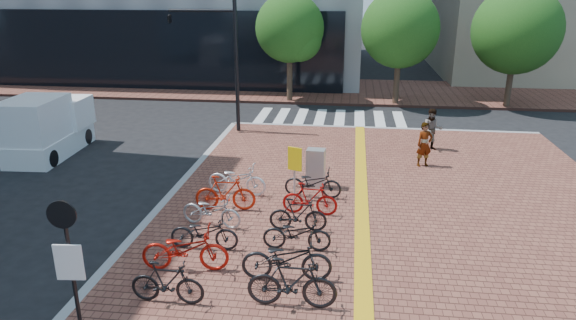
# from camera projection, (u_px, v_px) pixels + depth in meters

# --- Properties ---
(ground) EXTENTS (120.00, 120.00, 0.00)m
(ground) POSITION_uv_depth(u_px,v_px,m) (283.00, 253.00, 12.98)
(ground) COLOR black
(ground) RESTS_ON ground
(kerb_north) EXTENTS (14.00, 0.25, 0.15)m
(kerb_north) POSITION_uv_depth(u_px,v_px,m) (381.00, 129.00, 23.86)
(kerb_north) COLOR gray
(kerb_north) RESTS_ON ground
(far_sidewalk) EXTENTS (70.00, 8.00, 0.15)m
(far_sidewalk) POSITION_uv_depth(u_px,v_px,m) (327.00, 90.00, 32.67)
(far_sidewalk) COLOR brown
(far_sidewalk) RESTS_ON ground
(crosswalk) EXTENTS (7.50, 4.00, 0.01)m
(crosswalk) POSITION_uv_depth(u_px,v_px,m) (330.00, 119.00, 26.06)
(crosswalk) COLOR silver
(crosswalk) RESTS_ON ground
(street_trees) EXTENTS (16.20, 4.60, 6.35)m
(street_trees) POSITION_uv_depth(u_px,v_px,m) (420.00, 31.00, 27.44)
(street_trees) COLOR #38281E
(street_trees) RESTS_ON far_sidewalk
(bike_0) EXTENTS (1.58, 0.47, 0.95)m
(bike_0) POSITION_uv_depth(u_px,v_px,m) (167.00, 283.00, 10.54)
(bike_0) COLOR black
(bike_0) RESTS_ON sidewalk
(bike_1) EXTENTS (2.08, 0.91, 1.06)m
(bike_1) POSITION_uv_depth(u_px,v_px,m) (185.00, 249.00, 11.76)
(bike_1) COLOR #B7160D
(bike_1) RESTS_ON sidewalk
(bike_2) EXTENTS (1.73, 0.64, 0.90)m
(bike_2) POSITION_uv_depth(u_px,v_px,m) (204.00, 232.00, 12.74)
(bike_2) COLOR black
(bike_2) RESTS_ON sidewalk
(bike_3) EXTENTS (1.82, 0.93, 0.91)m
(bike_3) POSITION_uv_depth(u_px,v_px,m) (211.00, 210.00, 13.97)
(bike_3) COLOR #A4A4A8
(bike_3) RESTS_ON sidewalk
(bike_4) EXTENTS (1.82, 0.66, 1.07)m
(bike_4) POSITION_uv_depth(u_px,v_px,m) (225.00, 193.00, 14.94)
(bike_4) COLOR red
(bike_4) RESTS_ON sidewalk
(bike_5) EXTENTS (1.97, 0.90, 1.00)m
(bike_5) POSITION_uv_depth(u_px,v_px,m) (237.00, 179.00, 16.11)
(bike_5) COLOR white
(bike_5) RESTS_ON sidewalk
(bike_6) EXTENTS (1.85, 0.53, 1.11)m
(bike_6) POSITION_uv_depth(u_px,v_px,m) (292.00, 283.00, 10.39)
(bike_6) COLOR black
(bike_6) RESTS_ON sidewalk
(bike_7) EXTENTS (2.06, 0.85, 1.06)m
(bike_7) POSITION_uv_depth(u_px,v_px,m) (287.00, 258.00, 11.36)
(bike_7) COLOR black
(bike_7) RESTS_ON sidewalk
(bike_8) EXTENTS (1.71, 0.62, 0.89)m
(bike_8) POSITION_uv_depth(u_px,v_px,m) (297.00, 233.00, 12.69)
(bike_8) COLOR black
(bike_8) RESTS_ON sidewalk
(bike_9) EXTENTS (1.56, 0.48, 0.93)m
(bike_9) POSITION_uv_depth(u_px,v_px,m) (298.00, 215.00, 13.68)
(bike_9) COLOR black
(bike_9) RESTS_ON sidewalk
(bike_10) EXTENTS (1.62, 0.55, 0.96)m
(bike_10) POSITION_uv_depth(u_px,v_px,m) (310.00, 199.00, 14.67)
(bike_10) COLOR #9F0D0B
(bike_10) RESTS_ON sidewalk
(bike_11) EXTENTS (1.80, 0.71, 0.93)m
(bike_11) POSITION_uv_depth(u_px,v_px,m) (313.00, 183.00, 15.89)
(bike_11) COLOR black
(bike_11) RESTS_ON sidewalk
(pedestrian_a) EXTENTS (0.69, 0.57, 1.63)m
(pedestrian_a) POSITION_uv_depth(u_px,v_px,m) (424.00, 144.00, 18.55)
(pedestrian_a) COLOR gray
(pedestrian_a) RESTS_ON sidewalk
(pedestrian_b) EXTENTS (0.83, 0.65, 1.67)m
(pedestrian_b) POSITION_uv_depth(u_px,v_px,m) (432.00, 129.00, 20.40)
(pedestrian_b) COLOR #4D5461
(pedestrian_b) RESTS_ON sidewalk
(utility_box) EXTENTS (0.62, 0.48, 1.28)m
(utility_box) POSITION_uv_depth(u_px,v_px,m) (316.00, 168.00, 16.66)
(utility_box) COLOR silver
(utility_box) RESTS_ON sidewalk
(yellow_sign) EXTENTS (0.44, 0.20, 1.68)m
(yellow_sign) POSITION_uv_depth(u_px,v_px,m) (294.00, 164.00, 15.49)
(yellow_sign) COLOR #B7B7BC
(yellow_sign) RESTS_ON sidewalk
(notice_sign) EXTENTS (0.52, 0.14, 2.81)m
(notice_sign) POSITION_uv_depth(u_px,v_px,m) (69.00, 254.00, 9.03)
(notice_sign) COLOR black
(notice_sign) RESTS_ON sidewalk
(traffic_light_pole) EXTENTS (3.10, 1.20, 5.78)m
(traffic_light_pole) POSITION_uv_depth(u_px,v_px,m) (206.00, 41.00, 22.27)
(traffic_light_pole) COLOR black
(traffic_light_pole) RESTS_ON sidewalk
(box_truck) EXTENTS (2.03, 4.24, 2.40)m
(box_truck) POSITION_uv_depth(u_px,v_px,m) (47.00, 127.00, 20.15)
(box_truck) COLOR white
(box_truck) RESTS_ON ground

